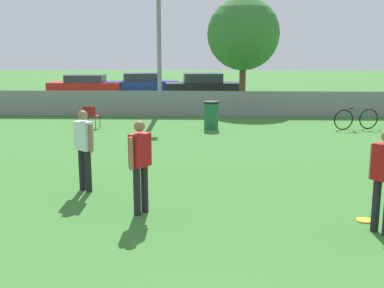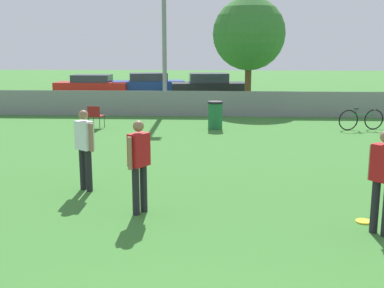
{
  "view_description": "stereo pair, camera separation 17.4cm",
  "coord_description": "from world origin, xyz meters",
  "px_view_note": "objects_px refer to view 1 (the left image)",
  "views": [
    {
      "loc": [
        -0.13,
        -2.71,
        2.96
      ],
      "look_at": [
        -0.43,
        6.73,
        1.05
      ],
      "focal_mm": 45.0,
      "sensor_mm": 36.0,
      "label": 1
    },
    {
      "loc": [
        0.04,
        -2.7,
        2.96
      ],
      "look_at": [
        -0.43,
        6.73,
        1.05
      ],
      "focal_mm": 45.0,
      "sensor_mm": 36.0,
      "label": 2
    }
  ],
  "objects_px": {
    "player_thrower_red": "(140,161)",
    "trash_bin": "(211,115)",
    "light_pole": "(159,11)",
    "folding_chair_sideline": "(91,115)",
    "bicycle_sideline": "(356,119)",
    "frisbee_disc": "(364,220)",
    "parked_car_blue": "(142,84)",
    "parked_car_dark": "(203,86)",
    "tree_near_pole": "(243,34)",
    "player_defender_red": "(384,175)",
    "player_receiver_white": "(84,145)",
    "parked_car_red": "(86,85)"
  },
  "relations": [
    {
      "from": "player_defender_red",
      "to": "parked_car_blue",
      "type": "xyz_separation_m",
      "value": [
        -7.0,
        23.35,
        -0.33
      ]
    },
    {
      "from": "parked_car_dark",
      "to": "trash_bin",
      "type": "bearing_deg",
      "value": -93.98
    },
    {
      "from": "light_pole",
      "to": "trash_bin",
      "type": "xyz_separation_m",
      "value": [
        2.37,
        -4.87,
        -4.04
      ]
    },
    {
      "from": "bicycle_sideline",
      "to": "trash_bin",
      "type": "height_order",
      "value": "trash_bin"
    },
    {
      "from": "light_pole",
      "to": "player_defender_red",
      "type": "relative_size",
      "value": 4.48
    },
    {
      "from": "bicycle_sideline",
      "to": "parked_car_blue",
      "type": "distance_m",
      "value": 16.4
    },
    {
      "from": "light_pole",
      "to": "player_thrower_red",
      "type": "distance_m",
      "value": 14.59
    },
    {
      "from": "player_thrower_red",
      "to": "bicycle_sideline",
      "type": "relative_size",
      "value": 0.99
    },
    {
      "from": "player_thrower_red",
      "to": "player_defender_red",
      "type": "distance_m",
      "value": 4.08
    },
    {
      "from": "player_receiver_white",
      "to": "parked_car_red",
      "type": "bearing_deg",
      "value": 140.8
    },
    {
      "from": "light_pole",
      "to": "folding_chair_sideline",
      "type": "xyz_separation_m",
      "value": [
        -2.05,
        -4.98,
        -4.05
      ]
    },
    {
      "from": "player_thrower_red",
      "to": "trash_bin",
      "type": "xyz_separation_m",
      "value": [
        1.33,
        9.24,
        -0.46
      ]
    },
    {
      "from": "parked_car_red",
      "to": "tree_near_pole",
      "type": "bearing_deg",
      "value": -31.82
    },
    {
      "from": "tree_near_pole",
      "to": "folding_chair_sideline",
      "type": "relative_size",
      "value": 6.4
    },
    {
      "from": "trash_bin",
      "to": "player_thrower_red",
      "type": "bearing_deg",
      "value": -98.18
    },
    {
      "from": "player_receiver_white",
      "to": "trash_bin",
      "type": "relative_size",
      "value": 1.67
    },
    {
      "from": "tree_near_pole",
      "to": "player_thrower_red",
      "type": "relative_size",
      "value": 3.16
    },
    {
      "from": "player_defender_red",
      "to": "frisbee_disc",
      "type": "height_order",
      "value": "player_defender_red"
    },
    {
      "from": "player_thrower_red",
      "to": "parked_car_dark",
      "type": "height_order",
      "value": "player_thrower_red"
    },
    {
      "from": "player_thrower_red",
      "to": "frisbee_disc",
      "type": "distance_m",
      "value": 4.04
    },
    {
      "from": "folding_chair_sideline",
      "to": "parked_car_red",
      "type": "distance_m",
      "value": 13.04
    },
    {
      "from": "frisbee_disc",
      "to": "parked_car_blue",
      "type": "relative_size",
      "value": 0.06
    },
    {
      "from": "folding_chair_sideline",
      "to": "bicycle_sideline",
      "type": "distance_m",
      "value": 9.7
    },
    {
      "from": "folding_chair_sideline",
      "to": "trash_bin",
      "type": "bearing_deg",
      "value": -168.94
    },
    {
      "from": "bicycle_sideline",
      "to": "parked_car_dark",
      "type": "bearing_deg",
      "value": 104.53
    },
    {
      "from": "light_pole",
      "to": "parked_car_dark",
      "type": "distance_m",
      "value": 7.29
    },
    {
      "from": "tree_near_pole",
      "to": "player_defender_red",
      "type": "bearing_deg",
      "value": -86.37
    },
    {
      "from": "player_defender_red",
      "to": "frisbee_disc",
      "type": "bearing_deg",
      "value": 147.77
    },
    {
      "from": "player_receiver_white",
      "to": "parked_car_blue",
      "type": "distance_m",
      "value": 21.25
    },
    {
      "from": "frisbee_disc",
      "to": "trash_bin",
      "type": "height_order",
      "value": "trash_bin"
    },
    {
      "from": "light_pole",
      "to": "folding_chair_sideline",
      "type": "relative_size",
      "value": 9.08
    },
    {
      "from": "player_receiver_white",
      "to": "frisbee_disc",
      "type": "height_order",
      "value": "player_receiver_white"
    },
    {
      "from": "player_defender_red",
      "to": "folding_chair_sideline",
      "type": "xyz_separation_m",
      "value": [
        -7.09,
        9.94,
        -0.47
      ]
    },
    {
      "from": "player_thrower_red",
      "to": "folding_chair_sideline",
      "type": "relative_size",
      "value": 2.03
    },
    {
      "from": "frisbee_disc",
      "to": "parked_car_blue",
      "type": "height_order",
      "value": "parked_car_blue"
    },
    {
      "from": "tree_near_pole",
      "to": "frisbee_disc",
      "type": "height_order",
      "value": "tree_near_pole"
    },
    {
      "from": "player_thrower_red",
      "to": "player_defender_red",
      "type": "height_order",
      "value": "same"
    },
    {
      "from": "player_defender_red",
      "to": "parked_car_dark",
      "type": "distance_m",
      "value": 21.03
    },
    {
      "from": "parked_car_dark",
      "to": "parked_car_blue",
      "type": "bearing_deg",
      "value": 140.58
    },
    {
      "from": "light_pole",
      "to": "player_receiver_white",
      "type": "height_order",
      "value": "light_pole"
    },
    {
      "from": "trash_bin",
      "to": "folding_chair_sideline",
      "type": "bearing_deg",
      "value": -178.6
    },
    {
      "from": "player_receiver_white",
      "to": "trash_bin",
      "type": "bearing_deg",
      "value": 108.03
    },
    {
      "from": "player_thrower_red",
      "to": "player_defender_red",
      "type": "xyz_separation_m",
      "value": [
        4.0,
        -0.81,
        0.0
      ]
    },
    {
      "from": "frisbee_disc",
      "to": "folding_chair_sideline",
      "type": "bearing_deg",
      "value": 126.72
    },
    {
      "from": "bicycle_sideline",
      "to": "tree_near_pole",
      "type": "bearing_deg",
      "value": 105.3
    },
    {
      "from": "bicycle_sideline",
      "to": "player_receiver_white",
      "type": "bearing_deg",
      "value": -148.68
    },
    {
      "from": "parked_car_blue",
      "to": "parked_car_dark",
      "type": "distance_m",
      "value": 4.66
    },
    {
      "from": "player_receiver_white",
      "to": "parked_car_dark",
      "type": "bearing_deg",
      "value": 119.89
    },
    {
      "from": "bicycle_sideline",
      "to": "parked_car_dark",
      "type": "height_order",
      "value": "parked_car_dark"
    },
    {
      "from": "folding_chair_sideline",
      "to": "bicycle_sideline",
      "type": "relative_size",
      "value": 0.49
    }
  ]
}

